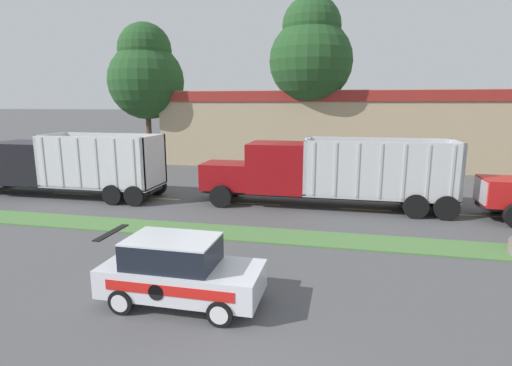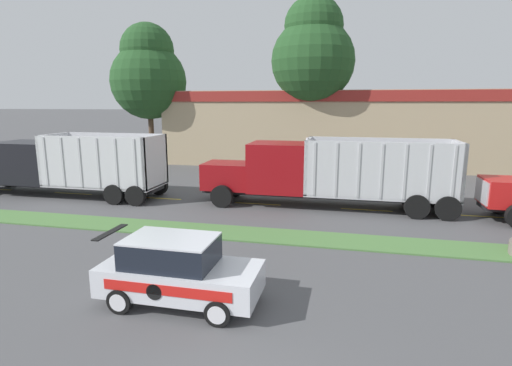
{
  "view_description": "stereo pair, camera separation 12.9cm",
  "coord_description": "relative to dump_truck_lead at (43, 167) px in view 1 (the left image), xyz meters",
  "views": [
    {
      "loc": [
        1.38,
        -4.77,
        5.07
      ],
      "look_at": [
        -1.68,
        9.36,
        2.17
      ],
      "focal_mm": 28.0,
      "sensor_mm": 36.0,
      "label": 1
    },
    {
      "loc": [
        1.51,
        -4.74,
        5.07
      ],
      "look_at": [
        -1.68,
        9.36,
        2.17
      ],
      "focal_mm": 28.0,
      "sensor_mm": 36.0,
      "label": 2
    }
  ],
  "objects": [
    {
      "name": "centre_line_2",
      "position": [
        1.31,
        0.44,
        -1.59
      ],
      "size": [
        2.4,
        0.14,
        0.01
      ],
      "primitive_type": "cube",
      "color": "yellow",
      "rests_on": "ground_plane"
    },
    {
      "name": "centre_line_3",
      "position": [
        6.71,
        0.44,
        -1.59
      ],
      "size": [
        2.4,
        0.14,
        0.01
      ],
      "primitive_type": "cube",
      "color": "yellow",
      "rests_on": "ground_plane"
    },
    {
      "name": "centre_line_6",
      "position": [
        22.91,
        0.44,
        -1.59
      ],
      "size": [
        2.4,
        0.14,
        0.01
      ],
      "primitive_type": "cube",
      "color": "yellow",
      "rests_on": "ground_plane"
    },
    {
      "name": "rally_car",
      "position": [
        12.35,
        -10.08,
        -0.71
      ],
      "size": [
        4.08,
        1.88,
        1.78
      ],
      "color": "silver",
      "rests_on": "ground_plane"
    },
    {
      "name": "tree_behind_left",
      "position": [
        0.03,
        12.69,
        5.89
      ],
      "size": [
        6.28,
        6.28,
        11.57
      ],
      "color": "brown",
      "rests_on": "ground_plane"
    },
    {
      "name": "centre_line_5",
      "position": [
        17.51,
        0.44,
        -1.59
      ],
      "size": [
        2.4,
        0.14,
        0.01
      ],
      "primitive_type": "cube",
      "color": "yellow",
      "rests_on": "ground_plane"
    },
    {
      "name": "store_building_backdrop",
      "position": [
        20.44,
        17.78,
        1.43
      ],
      "size": [
        37.92,
        12.1,
        6.04
      ],
      "color": "tan",
      "rests_on": "ground_plane"
    },
    {
      "name": "grass_verge",
      "position": [
        14.89,
        -4.44,
        -1.56
      ],
      "size": [
        120.0,
        1.74,
        0.06
      ],
      "primitive_type": "cube",
      "color": "#517F42",
      "rests_on": "ground_plane"
    },
    {
      "name": "dump_truck_trail",
      "position": [
        14.32,
        0.61,
        0.04
      ],
      "size": [
        12.23,
        2.76,
        3.49
      ],
      "color": "black",
      "rests_on": "ground_plane"
    },
    {
      "name": "dump_truck_lead",
      "position": [
        0.0,
        0.0,
        0.0
      ],
      "size": [
        11.83,
        2.86,
        3.43
      ],
      "color": "black",
      "rests_on": "ground_plane"
    },
    {
      "name": "centre_line_4",
      "position": [
        12.11,
        0.44,
        -1.59
      ],
      "size": [
        2.4,
        0.14,
        0.01
      ],
      "primitive_type": "cube",
      "color": "yellow",
      "rests_on": "ground_plane"
    },
    {
      "name": "tree_behind_centre",
      "position": [
        13.67,
        12.69,
        7.23
      ],
      "size": [
        6.3,
        6.3,
        12.92
      ],
      "color": "brown",
      "rests_on": "ground_plane"
    }
  ]
}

